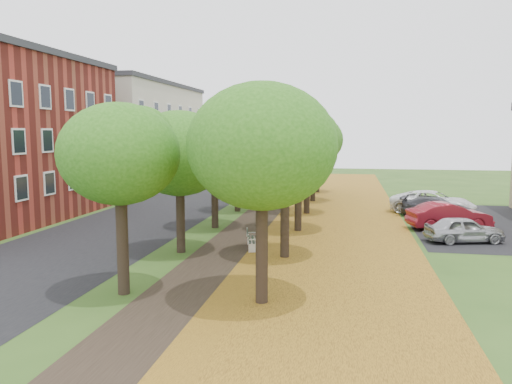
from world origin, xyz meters
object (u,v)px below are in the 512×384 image
at_px(car_silver, 464,229).
at_px(car_grey, 437,208).
at_px(bench, 252,240).
at_px(car_white, 433,202).
at_px(car_red, 449,216).

height_order(car_silver, car_grey, car_grey).
height_order(bench, car_white, car_white).
height_order(car_silver, car_red, car_red).
relative_size(car_red, car_grey, 1.02).
height_order(bench, car_silver, car_silver).
bearing_deg(car_red, bench, 108.10).
bearing_deg(car_grey, car_white, 17.27).
distance_m(car_grey, car_white, 1.62).
distance_m(bench, car_grey, 14.63).
xyz_separation_m(car_silver, car_white, (-0.09, 8.90, 0.12)).
relative_size(car_grey, car_white, 0.81).
height_order(car_grey, car_white, car_white).
bearing_deg(car_red, car_grey, -15.25).
bearing_deg(bench, car_white, -53.09).
xyz_separation_m(car_red, car_white, (0.00, 5.50, 0.01)).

